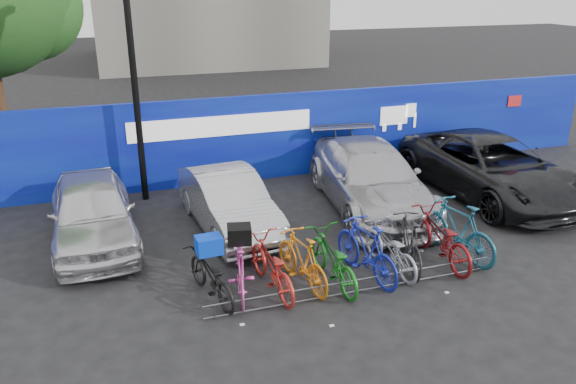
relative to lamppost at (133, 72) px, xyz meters
name	(u,v)px	position (x,y,z in m)	size (l,w,h in m)	color
ground	(342,278)	(3.20, -5.40, -3.27)	(100.00, 100.00, 0.00)	black
hoarding	(258,138)	(3.21, 0.60, -2.07)	(22.00, 0.18, 2.40)	#0A0B90
lamppost	(133,72)	(0.00, 0.00, 0.00)	(0.25, 0.50, 6.11)	black
bike_rack	(356,286)	(3.20, -6.00, -3.11)	(5.60, 0.03, 0.30)	#595B60
car_0	(92,212)	(-1.26, -2.27, -2.55)	(1.71, 4.24, 1.44)	silver
car_1	(229,202)	(1.66, -2.48, -2.61)	(1.39, 3.99, 1.31)	#A2A3A7
car_2	(370,177)	(5.28, -2.29, -2.50)	(2.16, 5.30, 1.54)	#B2B2B7
car_3	(491,167)	(8.61, -2.56, -2.50)	(2.57, 5.58, 1.55)	black
bike_0	(211,276)	(0.68, -5.33, -2.82)	(0.60, 1.73, 0.91)	black
bike_1	(240,268)	(1.23, -5.33, -2.75)	(0.49, 1.73, 1.04)	#D1469E
bike_2	(271,266)	(1.78, -5.40, -2.77)	(0.67, 1.91, 1.00)	#AC261F
bike_3	(302,260)	(2.38, -5.41, -2.74)	(0.50, 1.76, 1.06)	orange
bike_4	(333,260)	(2.93, -5.52, -2.77)	(0.67, 1.92, 1.01)	#15681A
bike_5	(366,250)	(3.63, -5.50, -2.69)	(0.54, 1.92, 1.16)	#1826AA
bike_6	(390,249)	(4.20, -5.39, -2.81)	(0.62, 1.77, 0.93)	#919498
bike_7	(409,242)	(4.61, -5.38, -2.74)	(0.50, 1.77, 1.07)	#242326
bike_8	(440,238)	(5.30, -5.40, -2.73)	(0.72, 2.05, 1.08)	maroon
bike_9	(458,229)	(5.76, -5.31, -2.66)	(0.57, 2.03, 1.22)	#1A556E
cargo_crate	(209,245)	(0.68, -5.33, -2.21)	(0.44, 0.34, 0.31)	#0532CE
cargo_topcase	(239,234)	(1.23, -5.33, -2.08)	(0.42, 0.37, 0.31)	black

